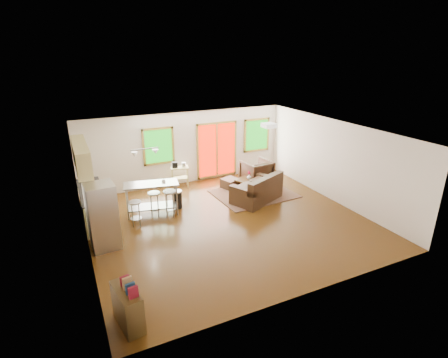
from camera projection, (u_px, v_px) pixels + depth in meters
name	position (u px, v px, depth m)	size (l,w,h in m)	color
floor	(228.00, 222.00, 10.00)	(7.50, 7.00, 0.02)	#351E08
ceiling	(229.00, 132.00, 9.08)	(7.50, 7.00, 0.02)	white
back_wall	(186.00, 148.00, 12.51)	(7.50, 0.02, 2.60)	silver
left_wall	(82.00, 203.00, 8.04)	(0.02, 7.00, 2.60)	silver
right_wall	(335.00, 161.00, 11.05)	(0.02, 7.00, 2.60)	silver
front_wall	(310.00, 238.00, 6.57)	(7.50, 0.02, 2.60)	silver
window_left	(159.00, 146.00, 12.00)	(1.10, 0.05, 1.30)	#105F0F
french_doors	(217.00, 150.00, 13.02)	(1.60, 0.05, 2.10)	#C51101
window_right	(257.00, 135.00, 13.56)	(1.10, 0.05, 1.30)	#105F0F
rug	(254.00, 194.00, 11.88)	(2.57, 1.98, 0.03)	#4B5838
loveseat	(258.00, 191.00, 11.24)	(1.91, 1.54, 0.89)	black
coffee_table	(249.00, 179.00, 12.27)	(1.11, 0.91, 0.38)	#35260F
armchair	(256.00, 171.00, 12.65)	(0.95, 0.89, 0.98)	black
ottoman	(230.00, 184.00, 12.33)	(0.53, 0.53, 0.35)	black
vase	(249.00, 176.00, 12.08)	(0.17, 0.17, 0.28)	silver
book	(265.00, 175.00, 12.03)	(0.24, 0.03, 0.32)	maroon
cabinets	(89.00, 191.00, 9.72)	(0.64, 2.24, 2.30)	tan
refrigerator	(103.00, 216.00, 8.44)	(0.72, 0.69, 1.67)	#B7BABC
island	(152.00, 193.00, 10.21)	(1.65, 0.92, 0.98)	#B7BABC
cup	(164.00, 181.00, 10.22)	(0.11, 0.09, 0.11)	white
bar_stool_a	(135.00, 208.00, 9.59)	(0.39, 0.39, 0.73)	#B7BABC
bar_stool_b	(154.00, 199.00, 10.14)	(0.44, 0.44, 0.75)	#B7BABC
bar_stool_c	(170.00, 197.00, 10.13)	(0.50, 0.50, 0.80)	#B7BABC
trash_can	(177.00, 199.00, 10.77)	(0.33, 0.33, 0.57)	black
kitchen_cart	(179.00, 170.00, 12.27)	(0.69, 0.53, 0.94)	tan
bookshelf	(128.00, 307.00, 6.14)	(0.45, 0.87, 0.97)	#35260F
ceiling_flush	(269.00, 125.00, 10.26)	(0.35, 0.35, 0.12)	white
pendant_light	(145.00, 152.00, 9.84)	(0.80, 0.18, 0.79)	gray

